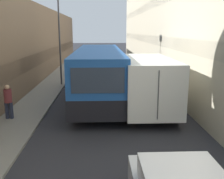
# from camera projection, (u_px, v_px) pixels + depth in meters

# --- Properties ---
(ground_plane) EXTENTS (150.00, 150.00, 0.00)m
(ground_plane) POSITION_uv_depth(u_px,v_px,m) (110.00, 102.00, 15.08)
(ground_plane) COLOR #2B2B30
(sidewalk_left) EXTENTS (1.97, 60.00, 0.10)m
(sidewalk_left) POSITION_uv_depth(u_px,v_px,m) (37.00, 102.00, 14.90)
(sidewalk_left) COLOR gray
(sidewalk_left) RESTS_ON ground_plane
(bus) EXTENTS (2.57, 10.92, 2.93)m
(bus) POSITION_uv_depth(u_px,v_px,m) (99.00, 73.00, 15.50)
(bus) COLOR #1E519E
(bus) RESTS_ON ground_plane
(box_truck) EXTENTS (2.35, 7.49, 2.70)m
(box_truck) POSITION_uv_depth(u_px,v_px,m) (143.00, 80.00, 13.65)
(box_truck) COLOR silver
(box_truck) RESTS_ON ground_plane
(panel_van) EXTENTS (1.82, 4.20, 1.88)m
(panel_van) POSITION_uv_depth(u_px,v_px,m) (93.00, 62.00, 25.05)
(panel_van) COLOR #BCBCC1
(panel_van) RESTS_ON ground_plane
(pedestrian) EXTENTS (0.36, 0.34, 1.55)m
(pedestrian) POSITION_uv_depth(u_px,v_px,m) (8.00, 101.00, 11.72)
(pedestrian) COLOR #23283D
(pedestrian) RESTS_ON sidewalk_left
(street_lamp) EXTENTS (0.36, 0.80, 7.43)m
(street_lamp) POSITION_uv_depth(u_px,v_px,m) (58.00, 13.00, 18.38)
(street_lamp) COLOR #38383D
(street_lamp) RESTS_ON sidewalk_left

